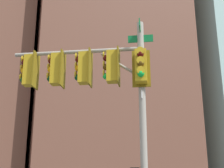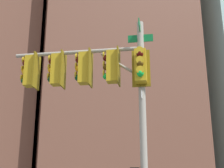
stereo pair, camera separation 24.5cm
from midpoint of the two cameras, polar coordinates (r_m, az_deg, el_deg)
signal_pole_assembly at (r=10.04m, az=-2.97°, el=-0.21°), size 4.08×2.33×7.29m
building_brick_midblock at (r=48.15m, az=-1.56°, el=5.06°), size 19.55×18.49×41.65m
building_brick_farside at (r=60.11m, az=-15.35°, el=0.55°), size 18.95×19.23×40.72m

